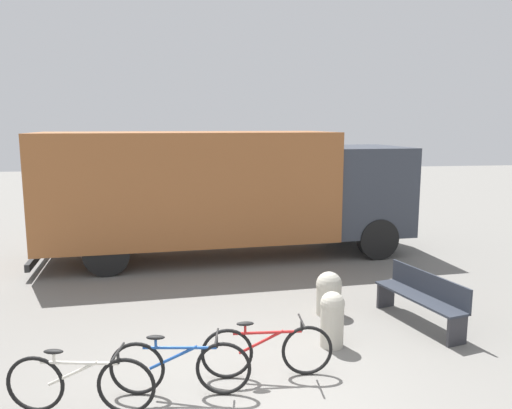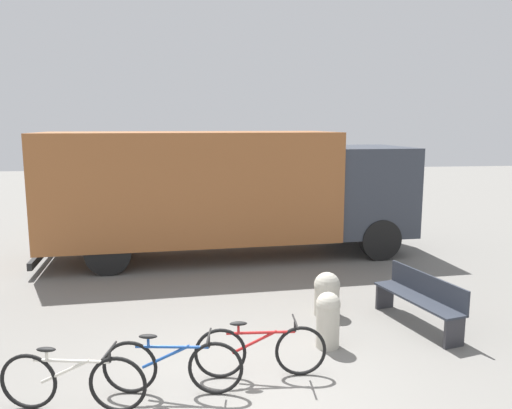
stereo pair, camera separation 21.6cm
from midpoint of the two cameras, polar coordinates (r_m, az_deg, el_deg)
ground_plane at (r=6.25m, az=-0.89°, el=-21.29°), size 60.00×60.00×0.00m
delivery_truck at (r=11.92m, az=-2.89°, el=1.98°), size 8.90×3.02×2.99m
park_bench at (r=8.45m, az=19.00°, el=-9.97°), size 0.82×1.81×0.83m
bicycle_near at (r=6.17m, az=-19.26°, el=-18.52°), size 1.65×0.47×0.74m
bicycle_middle at (r=6.24m, az=-8.53°, el=-17.77°), size 1.66×0.44×0.74m
bicycle_far at (r=6.54m, az=1.49°, el=-16.33°), size 1.67×0.44×0.74m
bollard_near_bench at (r=7.38m, az=9.07°, el=-12.65°), size 0.35×0.35×0.81m
bollard_far_bench at (r=8.55m, az=8.84°, el=-9.95°), size 0.44×0.44×0.73m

